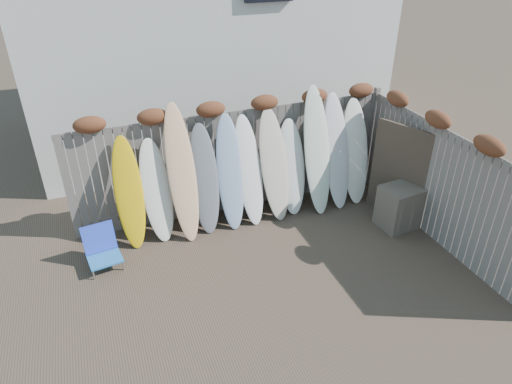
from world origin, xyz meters
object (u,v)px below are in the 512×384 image
object	(u,v)px
wooden_crate	(399,207)
lattice_panel	(401,173)
surfboard_0	(129,193)
beach_chair	(102,248)

from	to	relation	value
wooden_crate	lattice_panel	size ratio (longest dim) A/B	0.44
wooden_crate	surfboard_0	world-z (taller)	surfboard_0
beach_chair	lattice_panel	world-z (taller)	lattice_panel
lattice_panel	wooden_crate	bearing A→B (deg)	-140.56
wooden_crate	surfboard_0	bearing A→B (deg)	164.74
beach_chair	wooden_crate	distance (m)	5.25
wooden_crate	lattice_panel	bearing A→B (deg)	62.51
wooden_crate	lattice_panel	xyz separation A→B (m)	(0.18, 0.34, 0.51)
lattice_panel	surfboard_0	distance (m)	4.88
wooden_crate	lattice_panel	world-z (taller)	lattice_panel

